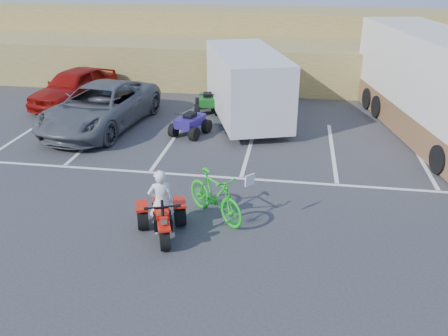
# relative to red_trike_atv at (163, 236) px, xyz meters

# --- Properties ---
(ground) EXTENTS (100.00, 100.00, 0.00)m
(ground) POSITION_rel_red_trike_atv_xyz_m (1.38, 0.87, 0.00)
(ground) COLOR #343436
(ground) RESTS_ON ground
(parking_stripes) EXTENTS (28.00, 5.16, 0.01)m
(parking_stripes) POSITION_rel_red_trike_atv_xyz_m (2.24, 4.94, 0.00)
(parking_stripes) COLOR white
(parking_stripes) RESTS_ON ground
(grass_embankment) EXTENTS (40.00, 8.50, 3.10)m
(grass_embankment) POSITION_rel_red_trike_atv_xyz_m (1.38, 16.35, 1.42)
(grass_embankment) COLOR olive
(grass_embankment) RESTS_ON ground
(red_trike_atv) EXTENTS (1.60, 1.83, 0.99)m
(red_trike_atv) POSITION_rel_red_trike_atv_xyz_m (0.00, 0.00, 0.00)
(red_trike_atv) COLOR red
(red_trike_atv) RESTS_ON ground
(rider) EXTENTS (0.67, 0.55, 1.58)m
(rider) POSITION_rel_red_trike_atv_xyz_m (-0.05, 0.14, 0.79)
(rider) COLOR white
(rider) RESTS_ON ground
(green_dirt_bike) EXTENTS (1.85, 1.75, 1.19)m
(green_dirt_bike) POSITION_rel_red_trike_atv_xyz_m (1.02, 1.00, 0.60)
(green_dirt_bike) COLOR #14BF19
(green_dirt_bike) RESTS_ON ground
(grey_pickup) EXTENTS (3.33, 5.97, 1.58)m
(grey_pickup) POSITION_rel_red_trike_atv_xyz_m (-4.23, 6.84, 0.79)
(grey_pickup) COLOR #4E5256
(grey_pickup) RESTS_ON ground
(red_car) EXTENTS (2.74, 4.76, 1.53)m
(red_car) POSITION_rel_red_trike_atv_xyz_m (-6.46, 9.49, 0.76)
(red_car) COLOR #8F0C07
(red_car) RESTS_ON ground
(cargo_trailer) EXTENTS (3.90, 6.01, 2.61)m
(cargo_trailer) POSITION_rel_red_trike_atv_xyz_m (0.92, 8.53, 1.41)
(cargo_trailer) COLOR silver
(cargo_trailer) RESTS_ON ground
(rv_motorhome) EXTENTS (4.28, 9.77, 3.41)m
(rv_motorhome) POSITION_rel_red_trike_atv_xyz_m (7.48, 8.01, 1.48)
(rv_motorhome) COLOR silver
(rv_motorhome) RESTS_ON ground
(quad_atv_blue) EXTENTS (1.39, 1.62, 0.89)m
(quad_atv_blue) POSITION_rel_red_trike_atv_xyz_m (-0.84, 6.60, 0.00)
(quad_atv_blue) COLOR navy
(quad_atv_blue) RESTS_ON ground
(quad_atv_green) EXTENTS (1.21, 1.49, 0.88)m
(quad_atv_green) POSITION_rel_red_trike_atv_xyz_m (-0.73, 9.30, 0.00)
(quad_atv_green) COLOR #145819
(quad_atv_green) RESTS_ON ground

